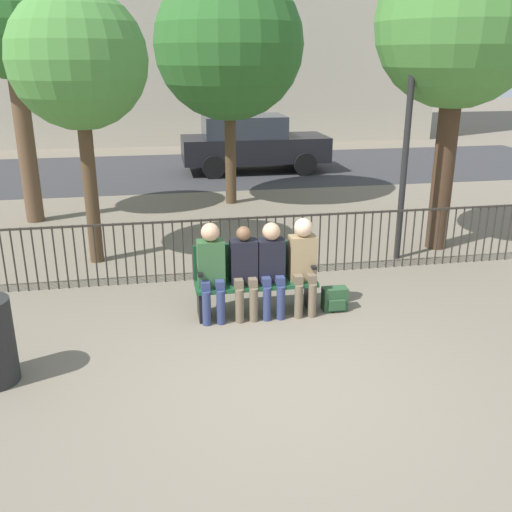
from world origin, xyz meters
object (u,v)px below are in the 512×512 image
Objects in this scene: parked_car_0 at (252,143)px; tree_0 at (78,61)px; seated_person_0 at (211,266)px; tree_3 at (459,25)px; park_bench at (255,277)px; tree_1 at (229,45)px; seated_person_3 at (303,260)px; seated_person_1 at (244,268)px; tree_2 at (10,26)px; lamp_post at (408,122)px; seated_person_2 at (271,264)px; backpack at (335,299)px.

tree_0 is at bearing -117.93° from parked_car_0.
seated_person_0 is 5.60m from tree_3.
park_bench is 6.68m from tree_1.
seated_person_0 is at bearing -102.69° from parked_car_0.
seated_person_0 is 1.19m from seated_person_3.
seated_person_1 is 0.29× the size of tree_0.
parked_car_0 is (-2.01, 7.58, -2.82)m from tree_3.
tree_3 is at bearing -75.18° from parked_car_0.
seated_person_3 is 0.26× the size of tree_2.
park_bench is 0.47× the size of lamp_post.
tree_2 is 1.45× the size of lamp_post.
tree_0 is at bearing 133.69° from seated_person_2.
seated_person_0 is 4.05m from lamp_post.
parked_car_0 is (-1.09, 8.02, -1.40)m from lamp_post.
lamp_post reaches higher than seated_person_3.
tree_1 reaches higher than park_bench.
park_bench is 0.31× the size of tree_3.
seated_person_1 is 3.74m from lamp_post.
park_bench is 9.82m from parked_car_0.
tree_2 is at bearing 123.64° from seated_person_1.
seated_person_2 is at bearing -53.77° from tree_2.
seated_person_1 is at bearing 178.62° from backpack.
tree_0 is (-2.23, 2.41, 2.64)m from park_bench.
lamp_post is at bearing 31.40° from park_bench.
park_bench is at bearing -54.51° from tree_2.
backpack is 6.98m from tree_1.
lamp_post is (2.21, -4.32, -1.19)m from tree_1.
seated_person_2 is at bearing 177.94° from backpack.
tree_0 reaches higher than seated_person_2.
lamp_post is at bearing -154.68° from tree_3.
seated_person_3 is 0.25× the size of tree_1.
tree_2 is (-3.67, 5.15, 3.24)m from park_bench.
tree_2 is (-1.45, 2.75, 0.59)m from tree_0.
tree_2 is (-4.28, 5.28, 3.00)m from seated_person_3.
tree_1 reaches higher than seated_person_0.
seated_person_2 is 0.25× the size of tree_2.
park_bench is 1.11m from backpack.
tree_1 is at bearing 11.10° from tree_2.
tree_2 is at bearing 129.06° from seated_person_3.
seated_person_2 is 0.25× the size of tree_1.
seated_person_0 reaches higher than backpack.
seated_person_1 is 0.24× the size of tree_1.
backpack is 3.23m from lamp_post.
tree_2 is at bearing 126.23° from seated_person_2.
tree_3 is at bearing 41.03° from backpack.
tree_1 is 4.66m from parked_car_0.
seated_person_2 is at bearing -92.95° from tree_1.
seated_person_3 is at bearing -143.78° from tree_3.
park_bench is 0.32× the size of tree_2.
tree_1 is at bearing 79.91° from seated_person_0.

